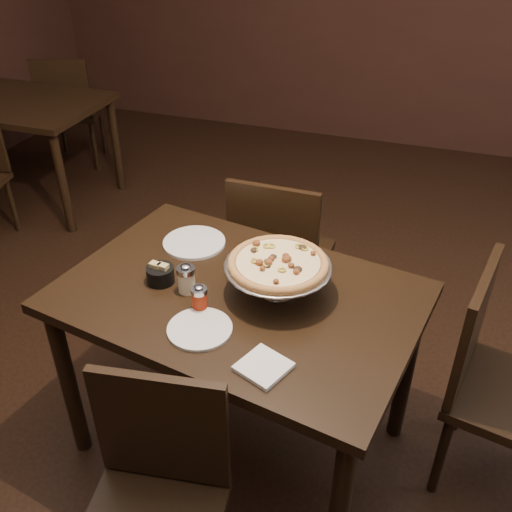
% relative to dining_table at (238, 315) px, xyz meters
% --- Properties ---
extents(room, '(6.04, 7.04, 2.84)m').
position_rel_dining_table_xyz_m(room, '(0.07, 0.01, 0.73)').
color(room, black).
rests_on(room, ground).
extents(dining_table, '(1.36, 1.03, 0.77)m').
position_rel_dining_table_xyz_m(dining_table, '(0.00, 0.00, 0.00)').
color(dining_table, black).
rests_on(dining_table, ground).
extents(background_table, '(1.17, 0.78, 0.73)m').
position_rel_dining_table_xyz_m(background_table, '(-2.19, 1.58, -0.03)').
color(background_table, black).
rests_on(background_table, ground).
extents(pizza_stand, '(0.37, 0.37, 0.15)m').
position_rel_dining_table_xyz_m(pizza_stand, '(0.13, 0.04, 0.23)').
color(pizza_stand, '#ACACB3').
rests_on(pizza_stand, dining_table).
extents(parmesan_shaker, '(0.06, 0.06, 0.11)m').
position_rel_dining_table_xyz_m(parmesan_shaker, '(-0.17, -0.05, 0.15)').
color(parmesan_shaker, '#F6EDBF').
rests_on(parmesan_shaker, dining_table).
extents(pepper_flake_shaker, '(0.06, 0.06, 0.10)m').
position_rel_dining_table_xyz_m(pepper_flake_shaker, '(-0.09, -0.12, 0.15)').
color(pepper_flake_shaker, maroon).
rests_on(pepper_flake_shaker, dining_table).
extents(packet_caddy, '(0.10, 0.10, 0.08)m').
position_rel_dining_table_xyz_m(packet_caddy, '(-0.29, -0.03, 0.13)').
color(packet_caddy, black).
rests_on(packet_caddy, dining_table).
extents(napkin_stack, '(0.18, 0.18, 0.01)m').
position_rel_dining_table_xyz_m(napkin_stack, '(0.20, -0.32, 0.11)').
color(napkin_stack, silver).
rests_on(napkin_stack, dining_table).
extents(plate_left, '(0.25, 0.25, 0.01)m').
position_rel_dining_table_xyz_m(plate_left, '(-0.27, 0.25, 0.11)').
color(plate_left, silver).
rests_on(plate_left, dining_table).
extents(plate_near, '(0.21, 0.21, 0.01)m').
position_rel_dining_table_xyz_m(plate_near, '(-0.05, -0.22, 0.11)').
color(plate_near, silver).
rests_on(plate_near, dining_table).
extents(serving_spatula, '(0.15, 0.15, 0.02)m').
position_rel_dining_table_xyz_m(serving_spatula, '(0.04, -0.01, 0.22)').
color(serving_spatula, '#ACACB3').
rests_on(serving_spatula, pizza_stand).
extents(chair_far, '(0.43, 0.43, 0.90)m').
position_rel_dining_table_xyz_m(chair_far, '(-0.05, 0.69, -0.18)').
color(chair_far, black).
rests_on(chair_far, ground).
extents(chair_near, '(0.46, 0.46, 0.86)m').
position_rel_dining_table_xyz_m(chair_near, '(-0.03, -0.64, -0.20)').
color(chair_near, black).
rests_on(chair_near, ground).
extents(chair_side, '(0.50, 0.50, 0.91)m').
position_rel_dining_table_xyz_m(chair_side, '(0.92, 0.16, -0.17)').
color(chair_side, black).
rests_on(chair_side, ground).
extents(bg_chair_far, '(0.53, 0.53, 0.89)m').
position_rel_dining_table_xyz_m(bg_chair_far, '(-2.21, 2.18, -0.19)').
color(bg_chair_far, black).
rests_on(bg_chair_far, ground).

